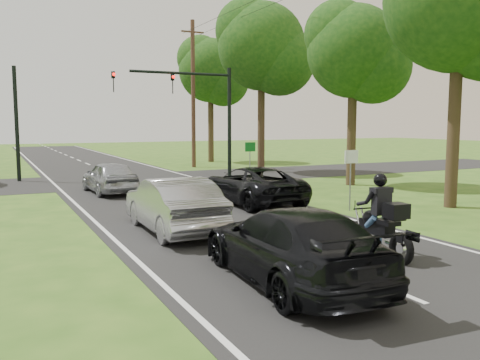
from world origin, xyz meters
The scene contains 17 objects.
ground centered at (0.00, 0.00, 0.00)m, with size 140.00×140.00×0.00m, color #2F5618.
road centered at (0.00, 10.00, 0.01)m, with size 8.00×100.00×0.01m, color black.
cross_road centered at (0.00, 16.00, 0.01)m, with size 60.00×7.00×0.01m, color black.
motorcycle_rider centered at (1.45, -2.23, 0.77)m, with size 0.65×2.27×1.95m.
dark_suv centered at (2.35, 5.93, 0.72)m, with size 2.35×5.09×1.42m, color black.
silver_sedan centered at (-1.98, 2.42, 0.78)m, with size 1.63×4.67×1.54m, color #9F9FA3.
silver_suv centered at (-1.89, 11.23, 0.72)m, with size 1.67×4.14×1.41m, color #A0A2A7.
dark_car_behind centered at (-1.43, -2.95, 0.74)m, with size 2.05×5.05×1.46m, color black.
traffic_signal centered at (3.34, 14.00, 4.14)m, with size 6.38×0.44×6.00m.
signal_pole_far centered at (-5.20, 18.00, 3.00)m, with size 0.20×0.20×6.00m, color black.
utility_pole_far centered at (6.20, 22.00, 5.08)m, with size 1.60×0.28×10.00m.
sign_white centered at (4.70, 2.98, 1.60)m, with size 0.55×0.07×2.12m.
sign_green centered at (4.90, 10.98, 1.60)m, with size 0.55×0.07×2.12m.
tree_row_b centered at (8.79, 1.76, 7.13)m, with size 5.60×5.43×10.06m.
tree_row_c centered at (9.75, 8.80, 6.23)m, with size 4.80×4.65×8.76m.
tree_row_d centered at (9.10, 16.76, 7.43)m, with size 5.76×5.58×10.45m.
tree_row_e centered at (9.48, 25.78, 6.83)m, with size 5.28×5.12×9.61m.
Camera 1 is at (-6.52, -11.04, 3.06)m, focal length 38.00 mm.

